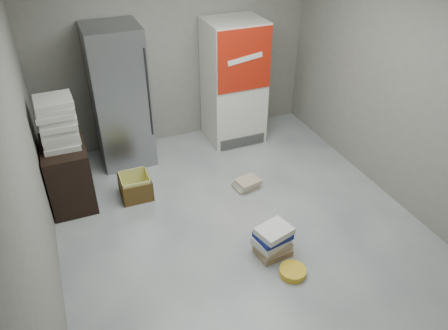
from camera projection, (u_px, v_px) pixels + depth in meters
name	position (u px, v px, depth m)	size (l,w,h in m)	color
ground	(246.00, 235.00, 4.95)	(5.00, 5.00, 0.00)	#B8B8B4
room_shell	(251.00, 87.00, 3.96)	(4.04, 5.04, 2.82)	gray
steel_fridge	(120.00, 97.00, 5.79)	(0.70, 0.72, 1.90)	#929599
coke_cooler	(234.00, 82.00, 6.33)	(0.80, 0.73, 1.80)	silver
wood_shelf	(69.00, 173.00, 5.27)	(0.50, 0.80, 0.80)	black
supply_box_stack	(58.00, 122.00, 4.89)	(0.44, 0.44, 0.58)	beige
phonebook_stack_main	(273.00, 241.00, 4.61)	(0.43, 0.37, 0.35)	#957754
phonebook_stack_side	(247.00, 183.00, 5.67)	(0.35, 0.31, 0.13)	tan
cardboard_box	(136.00, 188.00, 5.49)	(0.38, 0.38, 0.31)	yellow
bucket_lid	(293.00, 272.00, 4.44)	(0.27, 0.27, 0.07)	gold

